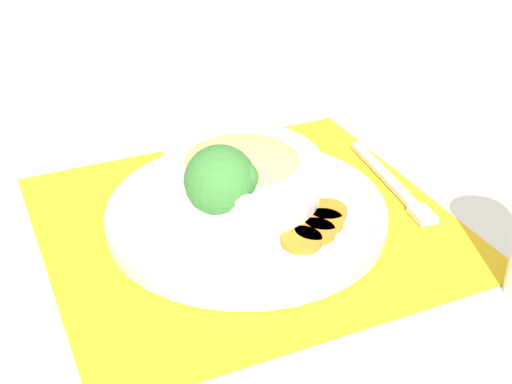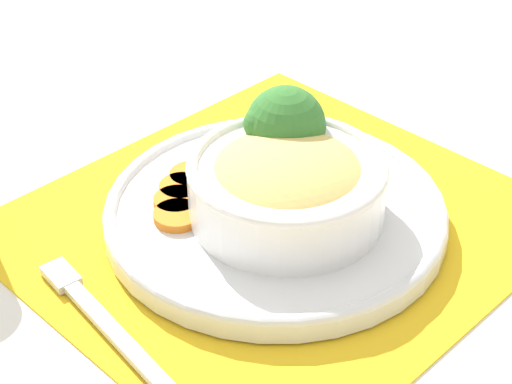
% 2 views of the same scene
% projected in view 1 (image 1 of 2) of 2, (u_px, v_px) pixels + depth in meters
% --- Properties ---
extents(ground_plane, '(4.00, 4.00, 0.00)m').
position_uv_depth(ground_plane, '(247.00, 224.00, 0.73)').
color(ground_plane, white).
extents(placemat, '(0.44, 0.41, 0.00)m').
position_uv_depth(placemat, '(247.00, 222.00, 0.73)').
color(placemat, yellow).
rests_on(placemat, ground_plane).
extents(plate, '(0.28, 0.28, 0.02)m').
position_uv_depth(plate, '(246.00, 211.00, 0.72)').
color(plate, silver).
rests_on(plate, placemat).
extents(bowl, '(0.16, 0.16, 0.06)m').
position_uv_depth(bowl, '(243.00, 174.00, 0.71)').
color(bowl, white).
rests_on(bowl, plate).
extents(broccoli_floret, '(0.07, 0.07, 0.09)m').
position_uv_depth(broccoli_floret, '(221.00, 182.00, 0.66)').
color(broccoli_floret, '#759E51').
rests_on(broccoli_floret, plate).
extents(carrot_slice_near, '(0.04, 0.04, 0.01)m').
position_uv_depth(carrot_slice_near, '(301.00, 240.00, 0.66)').
color(carrot_slice_near, orange).
rests_on(carrot_slice_near, plate).
extents(carrot_slice_middle, '(0.04, 0.04, 0.01)m').
position_uv_depth(carrot_slice_middle, '(315.00, 232.00, 0.67)').
color(carrot_slice_middle, orange).
rests_on(carrot_slice_middle, plate).
extents(carrot_slice_far, '(0.04, 0.04, 0.01)m').
position_uv_depth(carrot_slice_far, '(323.00, 222.00, 0.69)').
color(carrot_slice_far, orange).
rests_on(carrot_slice_far, plate).
extents(carrot_slice_extra, '(0.04, 0.04, 0.01)m').
position_uv_depth(carrot_slice_extra, '(327.00, 211.00, 0.70)').
color(carrot_slice_extra, orange).
rests_on(carrot_slice_extra, plate).
extents(fork, '(0.02, 0.18, 0.01)m').
position_uv_depth(fork, '(397.00, 188.00, 0.78)').
color(fork, silver).
rests_on(fork, placemat).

